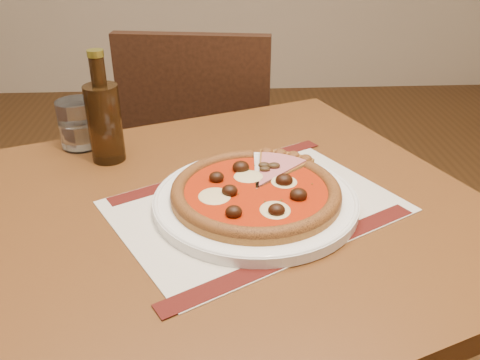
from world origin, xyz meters
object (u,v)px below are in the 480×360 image
plate (256,201)px  pizza (256,191)px  table (241,248)px  water_glass (79,124)px  chair_far (202,150)px  bottle (104,119)px

plate → pizza: size_ratio=1.21×
table → water_glass: 0.43m
plate → pizza: bearing=-119.4°
table → chair_far: bearing=96.7°
table → plate: (0.02, -0.02, 0.11)m
table → chair_far: (-0.08, 0.71, -0.13)m
pizza → bottle: (-0.28, 0.20, 0.06)m
table → plate: plate is taller
pizza → plate: bearing=60.6°
plate → water_glass: (-0.35, 0.27, 0.04)m
table → plate: bearing=-41.2°
plate → water_glass: bearing=142.4°
table → water_glass: size_ratio=10.33×
chair_far → pizza: size_ratio=3.17×
chair_far → plate: chair_far is taller
table → pizza: (0.02, -0.02, 0.13)m
water_glass → bottle: (0.07, -0.07, 0.04)m
chair_far → pizza: (0.11, -0.73, 0.26)m
pizza → table: bearing=138.3°
table → bottle: (-0.25, 0.18, 0.19)m
plate → bottle: (-0.28, 0.20, 0.08)m
pizza → water_glass: size_ratio=2.85×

